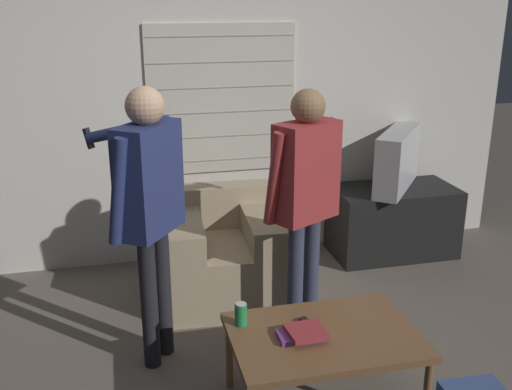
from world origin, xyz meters
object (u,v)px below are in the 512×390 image
object	(u,v)px
coffee_table	(324,340)
person_left_standing	(148,194)
tv	(397,160)
spare_remote	(309,324)
soda_can	(241,314)
armchair_beige	(223,253)
book_stack	(303,333)
person_right_standing	(305,186)
floor_fan	(302,248)

from	to	relation	value
coffee_table	person_left_standing	size ratio (longest dim) A/B	0.58
tv	spare_remote	bearing A→B (deg)	0.61
coffee_table	soda_can	bearing A→B (deg)	155.14
armchair_beige	book_stack	bearing A→B (deg)	99.87
tv	soda_can	size ratio (longest dim) A/B	6.06
armchair_beige	person_right_standing	world-z (taller)	person_right_standing
coffee_table	person_right_standing	distance (m)	0.97
armchair_beige	person_left_standing	world-z (taller)	person_left_standing
tv	floor_fan	bearing A→B (deg)	-45.78
spare_remote	floor_fan	distance (m)	1.73
armchair_beige	tv	world-z (taller)	tv
coffee_table	book_stack	world-z (taller)	book_stack
tv	spare_remote	size ratio (longest dim) A/B	5.65
coffee_table	spare_remote	xyz separation A→B (m)	(-0.05, 0.09, 0.05)
tv	person_left_standing	bearing A→B (deg)	-23.62
tv	book_stack	world-z (taller)	tv
coffee_table	floor_fan	size ratio (longest dim) A/B	2.72
book_stack	spare_remote	size ratio (longest dim) A/B	1.81
floor_fan	tv	bearing A→B (deg)	6.09
armchair_beige	coffee_table	distance (m)	1.43
person_right_standing	soda_can	world-z (taller)	person_right_standing
soda_can	person_left_standing	bearing A→B (deg)	130.50
person_right_standing	person_left_standing	bearing A→B (deg)	156.06
person_right_standing	armchair_beige	bearing A→B (deg)	93.33
person_right_standing	book_stack	size ratio (longest dim) A/B	6.60
spare_remote	person_left_standing	bearing A→B (deg)	118.52
soda_can	spare_remote	world-z (taller)	soda_can
coffee_table	tv	world-z (taller)	tv
tv	floor_fan	distance (m)	1.07
person_right_standing	floor_fan	world-z (taller)	person_right_standing
book_stack	floor_fan	size ratio (longest dim) A/B	0.68
coffee_table	person_right_standing	size ratio (longest dim) A/B	0.60
spare_remote	soda_can	bearing A→B (deg)	140.21
soda_can	floor_fan	xyz separation A→B (m)	(0.84, 1.53, -0.36)
coffee_table	person_left_standing	bearing A→B (deg)	140.47
armchair_beige	book_stack	size ratio (longest dim) A/B	3.60
armchair_beige	floor_fan	world-z (taller)	armchair_beige
book_stack	person_left_standing	bearing A→B (deg)	135.31
spare_remote	armchair_beige	bearing A→B (deg)	75.79
book_stack	soda_can	bearing A→B (deg)	144.34
tv	spare_remote	world-z (taller)	tv
book_stack	floor_fan	distance (m)	1.85
coffee_table	soda_can	size ratio (longest dim) A/B	7.74
coffee_table	floor_fan	xyz separation A→B (m)	(0.43, 1.72, -0.25)
person_right_standing	soda_can	bearing A→B (deg)	-161.17
tv	person_right_standing	bearing A→B (deg)	-9.36
soda_can	book_stack	bearing A→B (deg)	-35.66
soda_can	person_right_standing	bearing A→B (deg)	47.32
person_right_standing	soda_can	distance (m)	0.92
person_left_standing	person_right_standing	xyz separation A→B (m)	(0.95, 0.08, -0.04)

